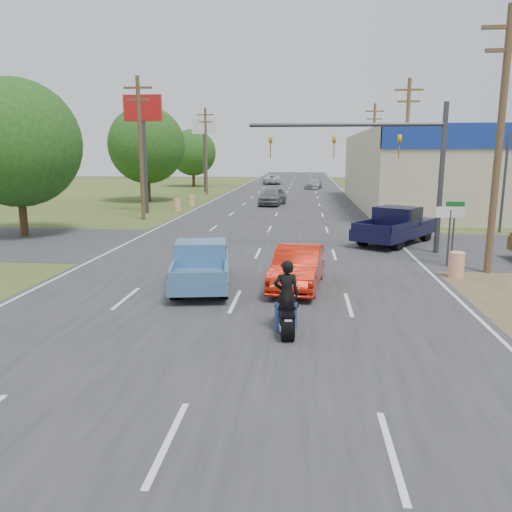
# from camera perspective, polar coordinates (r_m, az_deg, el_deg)

# --- Properties ---
(ground) EXTENTS (200.00, 200.00, 0.00)m
(ground) POSITION_cam_1_polar(r_m,az_deg,el_deg) (8.86, -10.01, -20.23)
(ground) COLOR #3A491D
(ground) RESTS_ON ground
(main_road) EXTENTS (15.00, 180.00, 0.02)m
(main_road) POSITION_cam_1_polar(r_m,az_deg,el_deg) (47.51, 2.91, 5.90)
(main_road) COLOR #2D2D30
(main_road) RESTS_ON ground
(cross_road) EXTENTS (120.00, 10.00, 0.02)m
(cross_road) POSITION_cam_1_polar(r_m,az_deg,el_deg) (25.75, 0.64, 1.15)
(cross_road) COLOR #2D2D30
(cross_road) RESTS_ON ground
(utility_pole_1) EXTENTS (2.00, 0.28, 10.00)m
(utility_pole_1) POSITION_cam_1_polar(r_m,az_deg,el_deg) (21.54, 26.09, 12.18)
(utility_pole_1) COLOR #4C3823
(utility_pole_1) RESTS_ON ground
(utility_pole_2) EXTENTS (2.00, 0.28, 10.00)m
(utility_pole_2) POSITION_cam_1_polar(r_m,az_deg,el_deg) (38.94, 16.77, 12.03)
(utility_pole_2) COLOR #4C3823
(utility_pole_2) RESTS_ON ground
(utility_pole_3) EXTENTS (2.00, 0.28, 10.00)m
(utility_pole_3) POSITION_cam_1_polar(r_m,az_deg,el_deg) (56.72, 13.25, 11.89)
(utility_pole_3) COLOR #4C3823
(utility_pole_3) RESTS_ON ground
(utility_pole_5) EXTENTS (2.00, 0.28, 10.00)m
(utility_pole_5) POSITION_cam_1_polar(r_m,az_deg,el_deg) (37.12, -13.08, 12.26)
(utility_pole_5) COLOR #4C3823
(utility_pole_5) RESTS_ON ground
(utility_pole_6) EXTENTS (2.00, 0.28, 10.00)m
(utility_pole_6) POSITION_cam_1_polar(r_m,az_deg,el_deg) (60.38, -5.74, 12.09)
(utility_pole_6) COLOR #4C3823
(utility_pole_6) RESTS_ON ground
(tree_0) EXTENTS (7.14, 7.14, 8.84)m
(tree_0) POSITION_cam_1_polar(r_m,az_deg,el_deg) (31.67, -25.70, 11.53)
(tree_0) COLOR #422D19
(tree_0) RESTS_ON ground
(tree_1) EXTENTS (7.56, 7.56, 9.36)m
(tree_1) POSITION_cam_1_polar(r_m,az_deg,el_deg) (51.67, -12.40, 12.28)
(tree_1) COLOR #422D19
(tree_1) RESTS_ON ground
(tree_2) EXTENTS (6.72, 6.72, 8.32)m
(tree_2) POSITION_cam_1_polar(r_m,az_deg,el_deg) (75.04, -7.22, 11.65)
(tree_2) COLOR #422D19
(tree_2) RESTS_ON ground
(tree_5) EXTENTS (7.98, 7.98, 9.88)m
(tree_5) POSITION_cam_1_polar(r_m,az_deg,el_deg) (105.97, 21.19, 11.41)
(tree_5) COLOR #422D19
(tree_5) RESTS_ON ground
(tree_6) EXTENTS (8.82, 8.82, 10.92)m
(tree_6) POSITION_cam_1_polar(r_m,az_deg,el_deg) (107.19, -12.22, 12.24)
(tree_6) COLOR #422D19
(tree_6) RESTS_ON ground
(barrel_0) EXTENTS (0.56, 0.56, 1.00)m
(barrel_0) POSITION_cam_1_polar(r_m,az_deg,el_deg) (20.53, 21.95, -0.96)
(barrel_0) COLOR orange
(barrel_0) RESTS_ON ground
(barrel_1) EXTENTS (0.56, 0.56, 1.00)m
(barrel_1) POSITION_cam_1_polar(r_m,az_deg,el_deg) (28.73, 18.04, 2.66)
(barrel_1) COLOR orange
(barrel_1) RESTS_ON ground
(barrel_2) EXTENTS (0.56, 0.56, 1.00)m
(barrel_2) POSITION_cam_1_polar(r_m,az_deg,el_deg) (42.79, -8.97, 5.81)
(barrel_2) COLOR orange
(barrel_2) RESTS_ON ground
(barrel_3) EXTENTS (0.56, 0.56, 1.00)m
(barrel_3) POSITION_cam_1_polar(r_m,az_deg,el_deg) (46.59, -7.39, 6.31)
(barrel_3) COLOR orange
(barrel_3) RESTS_ON ground
(pole_sign_left_near) EXTENTS (3.00, 0.35, 9.20)m
(pole_sign_left_near) POSITION_cam_1_polar(r_m,az_deg,el_deg) (41.30, -12.76, 14.74)
(pole_sign_left_near) COLOR #3F3F44
(pole_sign_left_near) RESTS_ON ground
(pole_sign_left_far) EXTENTS (3.00, 0.35, 9.20)m
(pole_sign_left_far) POSITION_cam_1_polar(r_m,az_deg,el_deg) (64.54, -5.96, 13.69)
(pole_sign_left_far) COLOR #3F3F44
(pole_sign_left_far) RESTS_ON ground
(lane_sign) EXTENTS (1.20, 0.08, 2.52)m
(lane_sign) POSITION_cam_1_polar(r_m,az_deg,el_deg) (22.25, 21.29, 3.66)
(lane_sign) COLOR #3F3F44
(lane_sign) RESTS_ON ground
(street_name_sign) EXTENTS (0.80, 0.08, 2.61)m
(street_name_sign) POSITION_cam_1_polar(r_m,az_deg,el_deg) (23.88, 21.67, 3.41)
(street_name_sign) COLOR #3F3F44
(street_name_sign) RESTS_ON ground
(signal_mast) EXTENTS (9.12, 0.40, 7.00)m
(signal_mast) POSITION_cam_1_polar(r_m,az_deg,el_deg) (24.51, 14.43, 11.54)
(signal_mast) COLOR #3F3F44
(signal_mast) RESTS_ON ground
(red_convertible) EXTENTS (2.06, 4.60, 1.47)m
(red_convertible) POSITION_cam_1_polar(r_m,az_deg,el_deg) (17.67, 4.82, -1.29)
(red_convertible) COLOR #B51808
(red_convertible) RESTS_ON ground
(motorcycle) EXTENTS (0.67, 2.18, 1.10)m
(motorcycle) POSITION_cam_1_polar(r_m,az_deg,el_deg) (13.25, 3.47, -6.74)
(motorcycle) COLOR black
(motorcycle) RESTS_ON ground
(rider) EXTENTS (0.72, 0.51, 1.86)m
(rider) POSITION_cam_1_polar(r_m,az_deg,el_deg) (13.17, 3.48, -4.85)
(rider) COLOR black
(rider) RESTS_ON ground
(blue_pickup) EXTENTS (2.66, 5.20, 1.65)m
(blue_pickup) POSITION_cam_1_polar(r_m,az_deg,el_deg) (17.86, -6.27, -0.87)
(blue_pickup) COLOR black
(blue_pickup) RESTS_ON ground
(navy_pickup) EXTENTS (5.18, 6.09, 1.94)m
(navy_pickup) POSITION_cam_1_polar(r_m,az_deg,el_deg) (27.53, 15.81, 3.44)
(navy_pickup) COLOR black
(navy_pickup) RESTS_ON ground
(distant_car_grey) EXTENTS (2.70, 5.05, 1.64)m
(distant_car_grey) POSITION_cam_1_polar(r_m,az_deg,el_deg) (46.73, 1.91, 6.80)
(distant_car_grey) COLOR slate
(distant_car_grey) RESTS_ON ground
(distant_car_silver) EXTENTS (2.77, 5.21, 1.44)m
(distant_car_silver) POSITION_cam_1_polar(r_m,az_deg,el_deg) (70.62, 6.59, 8.24)
(distant_car_silver) COLOR #A1A2A6
(distant_car_silver) RESTS_ON ground
(distant_car_white) EXTENTS (3.27, 5.76, 1.52)m
(distant_car_white) POSITION_cam_1_polar(r_m,az_deg,el_deg) (80.69, 1.80, 8.74)
(distant_car_white) COLOR silver
(distant_car_white) RESTS_ON ground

